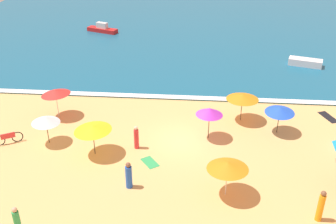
{
  "coord_description": "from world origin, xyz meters",
  "views": [
    {
      "loc": [
        0.97,
        -21.99,
        13.77
      ],
      "look_at": [
        -1.12,
        2.4,
        0.8
      ],
      "focal_mm": 42.59,
      "sensor_mm": 36.0,
      "label": 1
    }
  ],
  "objects_px": {
    "beach_umbrella_8": "(243,97)",
    "beachgoer_4": "(18,224)",
    "beach_umbrella_5": "(210,111)",
    "parked_bicycle": "(8,138)",
    "beachgoer_2": "(321,206)",
    "beach_umbrella_3": "(46,120)",
    "beach_umbrella_4": "(93,128)",
    "small_boat_1": "(102,29)",
    "beachgoer_3": "(136,138)",
    "beach_umbrella_2": "(280,110)",
    "beach_umbrella_7": "(55,92)",
    "beach_umbrella_6": "(228,166)",
    "small_boat_0": "(305,62)",
    "beachgoer_5": "(129,176)"
  },
  "relations": [
    {
      "from": "beach_umbrella_8",
      "to": "beachgoer_4",
      "type": "bearing_deg",
      "value": -131.67
    },
    {
      "from": "beach_umbrella_5",
      "to": "parked_bicycle",
      "type": "height_order",
      "value": "beach_umbrella_5"
    },
    {
      "from": "beachgoer_2",
      "to": "beach_umbrella_8",
      "type": "bearing_deg",
      "value": 107.1
    },
    {
      "from": "beach_umbrella_3",
      "to": "beach_umbrella_4",
      "type": "relative_size",
      "value": 0.86
    },
    {
      "from": "small_boat_1",
      "to": "beach_umbrella_5",
      "type": "bearing_deg",
      "value": -61.42
    },
    {
      "from": "beachgoer_3",
      "to": "beach_umbrella_3",
      "type": "bearing_deg",
      "value": 178.43
    },
    {
      "from": "beach_umbrella_2",
      "to": "beach_umbrella_7",
      "type": "xyz_separation_m",
      "value": [
        -15.39,
        0.98,
        0.24
      ]
    },
    {
      "from": "beach_umbrella_3",
      "to": "parked_bicycle",
      "type": "relative_size",
      "value": 1.51
    },
    {
      "from": "beachgoer_4",
      "to": "small_boat_1",
      "type": "distance_m",
      "value": 32.65
    },
    {
      "from": "beach_umbrella_6",
      "to": "small_boat_0",
      "type": "bearing_deg",
      "value": 66.92
    },
    {
      "from": "beachgoer_4",
      "to": "beachgoer_5",
      "type": "bearing_deg",
      "value": 44.0
    },
    {
      "from": "beach_umbrella_4",
      "to": "beachgoer_5",
      "type": "bearing_deg",
      "value": -48.74
    },
    {
      "from": "beach_umbrella_2",
      "to": "small_boat_0",
      "type": "bearing_deg",
      "value": 70.2
    },
    {
      "from": "beach_umbrella_6",
      "to": "beach_umbrella_7",
      "type": "height_order",
      "value": "beach_umbrella_7"
    },
    {
      "from": "parked_bicycle",
      "to": "beachgoer_4",
      "type": "bearing_deg",
      "value": -62.41
    },
    {
      "from": "parked_bicycle",
      "to": "beachgoer_2",
      "type": "xyz_separation_m",
      "value": [
        18.08,
        -5.45,
        0.47
      ]
    },
    {
      "from": "beach_umbrella_7",
      "to": "beach_umbrella_5",
      "type": "bearing_deg",
      "value": -10.91
    },
    {
      "from": "beach_umbrella_8",
      "to": "beachgoer_5",
      "type": "xyz_separation_m",
      "value": [
        -6.6,
        -8.09,
        -1.07
      ]
    },
    {
      "from": "beach_umbrella_5",
      "to": "beachgoer_3",
      "type": "height_order",
      "value": "beach_umbrella_5"
    },
    {
      "from": "parked_bicycle",
      "to": "small_boat_0",
      "type": "relative_size",
      "value": 0.5
    },
    {
      "from": "beach_umbrella_6",
      "to": "small_boat_1",
      "type": "height_order",
      "value": "beach_umbrella_6"
    },
    {
      "from": "beachgoer_2",
      "to": "small_boat_1",
      "type": "xyz_separation_m",
      "value": [
        -17.71,
        29.97,
        -0.39
      ]
    },
    {
      "from": "beachgoer_3",
      "to": "beachgoer_4",
      "type": "bearing_deg",
      "value": -117.13
    },
    {
      "from": "beach_umbrella_2",
      "to": "beach_umbrella_3",
      "type": "height_order",
      "value": "beach_umbrella_2"
    },
    {
      "from": "beach_umbrella_4",
      "to": "beach_umbrella_5",
      "type": "xyz_separation_m",
      "value": [
        6.96,
        2.46,
        0.14
      ]
    },
    {
      "from": "parked_bicycle",
      "to": "beachgoer_4",
      "type": "relative_size",
      "value": 0.85
    },
    {
      "from": "beach_umbrella_6",
      "to": "beachgoer_5",
      "type": "relative_size",
      "value": 1.88
    },
    {
      "from": "beach_umbrella_3",
      "to": "beach_umbrella_6",
      "type": "height_order",
      "value": "beach_umbrella_6"
    },
    {
      "from": "beach_umbrella_7",
      "to": "small_boat_0",
      "type": "height_order",
      "value": "beach_umbrella_7"
    },
    {
      "from": "parked_bicycle",
      "to": "beachgoer_4",
      "type": "xyz_separation_m",
      "value": [
        4.13,
        -7.91,
        0.52
      ]
    },
    {
      "from": "beach_umbrella_5",
      "to": "small_boat_0",
      "type": "height_order",
      "value": "beach_umbrella_5"
    },
    {
      "from": "beach_umbrella_3",
      "to": "small_boat_1",
      "type": "height_order",
      "value": "beach_umbrella_3"
    },
    {
      "from": "beach_umbrella_2",
      "to": "small_boat_0",
      "type": "relative_size",
      "value": 0.77
    },
    {
      "from": "small_boat_1",
      "to": "parked_bicycle",
      "type": "bearing_deg",
      "value": -90.85
    },
    {
      "from": "beach_umbrella_7",
      "to": "beach_umbrella_8",
      "type": "bearing_deg",
      "value": 2.28
    },
    {
      "from": "beach_umbrella_4",
      "to": "beach_umbrella_6",
      "type": "distance_m",
      "value": 8.49
    },
    {
      "from": "beach_umbrella_6",
      "to": "parked_bicycle",
      "type": "distance_m",
      "value": 14.28
    },
    {
      "from": "beachgoer_2",
      "to": "small_boat_0",
      "type": "relative_size",
      "value": 0.55
    },
    {
      "from": "beachgoer_2",
      "to": "beachgoer_5",
      "type": "xyz_separation_m",
      "value": [
        -9.62,
        1.72,
        -0.1
      ]
    },
    {
      "from": "beach_umbrella_5",
      "to": "parked_bicycle",
      "type": "xyz_separation_m",
      "value": [
        -12.76,
        -1.77,
        -1.57
      ]
    },
    {
      "from": "beach_umbrella_4",
      "to": "small_boat_1",
      "type": "relative_size",
      "value": 0.73
    },
    {
      "from": "beach_umbrella_7",
      "to": "small_boat_1",
      "type": "bearing_deg",
      "value": 94.48
    },
    {
      "from": "beachgoer_4",
      "to": "beachgoer_3",
      "type": "bearing_deg",
      "value": 62.87
    },
    {
      "from": "beach_umbrella_4",
      "to": "parked_bicycle",
      "type": "bearing_deg",
      "value": 173.16
    },
    {
      "from": "beach_umbrella_6",
      "to": "beach_umbrella_8",
      "type": "distance_m",
      "value": 8.41
    },
    {
      "from": "beachgoer_3",
      "to": "beachgoer_4",
      "type": "relative_size",
      "value": 0.83
    },
    {
      "from": "beach_umbrella_2",
      "to": "small_boat_1",
      "type": "bearing_deg",
      "value": 128.14
    },
    {
      "from": "beach_umbrella_6",
      "to": "beachgoer_5",
      "type": "bearing_deg",
      "value": 177.77
    },
    {
      "from": "beach_umbrella_6",
      "to": "beachgoer_4",
      "type": "xyz_separation_m",
      "value": [
        -9.51,
        -3.98,
        -0.96
      ]
    },
    {
      "from": "beach_umbrella_4",
      "to": "beach_umbrella_5",
      "type": "relative_size",
      "value": 1.16
    }
  ]
}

